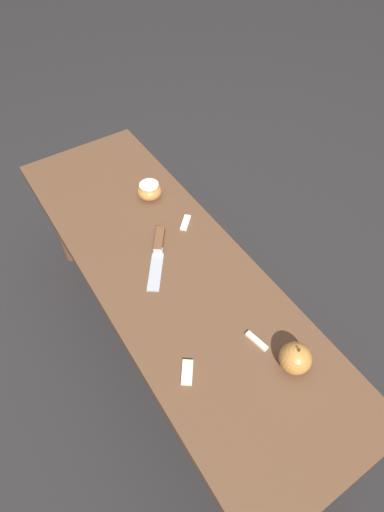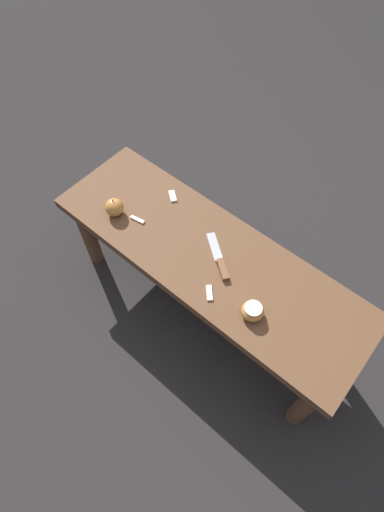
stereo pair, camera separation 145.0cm
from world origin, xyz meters
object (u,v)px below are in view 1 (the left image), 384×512
Objects in this scene: apple_cut at (150,191)px; wooden_bench at (169,282)px; apple_whole at (295,358)px; knife at (158,248)px.

wooden_bench is at bearing -19.35° from apple_cut.
apple_whole is at bearing 12.62° from wooden_bench.
wooden_bench is 15.70× the size of apple_whole.
apple_cut is (-0.20, 0.09, 0.02)m from knife.
apple_whole reaches higher than wooden_bench.
knife is at bearing -169.65° from apple_whole.
apple_whole is at bearing 46.62° from knife.
apple_cut is at bearing -167.24° from knife.
knife is 2.31× the size of apple_whole.
apple_cut reaches higher than knife.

